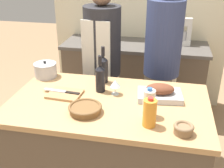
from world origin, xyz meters
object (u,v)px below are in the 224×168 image
(juice_jug, at_px, (150,113))
(wine_bottle_green, at_px, (103,68))
(roasting_pan, at_px, (160,93))
(cutting_board, at_px, (65,94))
(stock_pot, at_px, (46,70))
(condiment_bottle_short, at_px, (90,38))
(wicker_basket, at_px, (85,109))
(wine_glass_left, at_px, (115,84))
(mixing_bowl, at_px, (183,129))
(condiment_bottle_tall, at_px, (152,39))
(person_cook_aproned, at_px, (103,62))
(person_cook_guest, at_px, (162,61))
(milk_jug, at_px, (149,103))
(stand_mixer, at_px, (184,34))
(wine_bottle_dark, at_px, (100,78))
(knife_chef, at_px, (63,91))

(juice_jug, bearing_deg, wine_bottle_green, 126.67)
(roasting_pan, height_order, cutting_board, roasting_pan)
(stock_pot, distance_m, condiment_bottle_short, 1.09)
(wicker_basket, height_order, wine_glass_left, wine_glass_left)
(condiment_bottle_short, bearing_deg, mixing_bowl, -58.20)
(stock_pot, xyz_separation_m, condiment_bottle_tall, (0.84, 1.13, -0.00))
(person_cook_aproned, distance_m, person_cook_guest, 0.59)
(wicker_basket, height_order, condiment_bottle_tall, condiment_bottle_tall)
(wine_glass_left, bearing_deg, wine_bottle_green, 125.05)
(roasting_pan, distance_m, milk_jug, 0.28)
(wine_bottle_green, relative_size, condiment_bottle_short, 1.92)
(milk_jug, xyz_separation_m, wine_bottle_green, (-0.42, 0.46, 0.03))
(milk_jug, bearing_deg, wine_bottle_green, 131.97)
(cutting_board, relative_size, condiment_bottle_short, 1.61)
(condiment_bottle_short, height_order, person_cook_guest, person_cook_guest)
(stand_mixer, height_order, person_cook_aproned, person_cook_aproned)
(milk_jug, height_order, person_cook_guest, person_cook_guest)
(cutting_board, xyz_separation_m, wine_bottle_dark, (0.25, 0.12, 0.11))
(stock_pot, relative_size, condiment_bottle_tall, 0.99)
(wine_glass_left, height_order, condiment_bottle_tall, condiment_bottle_tall)
(roasting_pan, xyz_separation_m, wine_glass_left, (-0.34, -0.00, 0.04))
(condiment_bottle_short, xyz_separation_m, person_cook_guest, (0.89, -0.60, -0.00))
(wine_bottle_dark, xyz_separation_m, stand_mixer, (0.67, 1.48, -0.01))
(milk_jug, bearing_deg, wine_bottle_dark, 143.84)
(wine_bottle_dark, distance_m, wine_glass_left, 0.13)
(wine_bottle_green, distance_m, wine_glass_left, 0.25)
(mixing_bowl, distance_m, wine_bottle_dark, 0.78)
(stock_pot, height_order, condiment_bottle_tall, condiment_bottle_tall)
(stock_pot, distance_m, wine_bottle_green, 0.52)
(stock_pot, relative_size, juice_jug, 0.98)
(condiment_bottle_tall, xyz_separation_m, person_cook_aproned, (-0.44, -0.67, -0.07))
(milk_jug, bearing_deg, wicker_basket, -173.94)
(cutting_board, height_order, person_cook_aproned, person_cook_aproned)
(condiment_bottle_short, bearing_deg, stand_mixer, 11.30)
(mixing_bowl, bearing_deg, condiment_bottle_tall, 100.27)
(wine_glass_left, bearing_deg, juice_jug, -52.51)
(stand_mixer, bearing_deg, condiment_bottle_short, -168.70)
(roasting_pan, xyz_separation_m, knife_chef, (-0.74, -0.08, -0.02))
(roasting_pan, height_order, mixing_bowl, roasting_pan)
(cutting_board, distance_m, stock_pot, 0.42)
(roasting_pan, relative_size, juice_jug, 1.75)
(wicker_basket, relative_size, juice_jug, 1.16)
(stock_pot, distance_m, person_cook_guest, 1.10)
(milk_jug, bearing_deg, stock_pot, 153.35)
(condiment_bottle_tall, distance_m, condiment_bottle_short, 0.75)
(juice_jug, bearing_deg, roasting_pan, 82.96)
(mixing_bowl, xyz_separation_m, condiment_bottle_tall, (-0.32, 1.77, 0.03))
(knife_chef, bearing_deg, wicker_basket, -42.85)
(condiment_bottle_tall, xyz_separation_m, person_cook_guest, (0.14, -0.65, -0.02))
(mixing_bowl, height_order, wine_glass_left, wine_glass_left)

